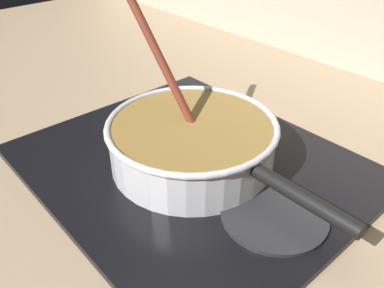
% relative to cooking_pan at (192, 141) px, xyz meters
% --- Properties ---
extents(ground, '(2.40, 1.60, 0.04)m').
position_rel_cooking_pan_xyz_m(ground, '(-0.08, -0.18, -0.08)').
color(ground, '#9E8466').
extents(hob_plate, '(0.56, 0.48, 0.01)m').
position_rel_cooking_pan_xyz_m(hob_plate, '(-0.00, -0.00, -0.05)').
color(hob_plate, black).
rests_on(hob_plate, ground).
extents(burner_ring, '(0.18, 0.18, 0.01)m').
position_rel_cooking_pan_xyz_m(burner_ring, '(-0.00, -0.00, -0.04)').
color(burner_ring, '#592D0C').
rests_on(burner_ring, hob_plate).
extents(spare_burner, '(0.16, 0.16, 0.01)m').
position_rel_cooking_pan_xyz_m(spare_burner, '(0.18, -0.00, -0.04)').
color(spare_burner, '#262628').
rests_on(spare_burner, hob_plate).
extents(cooking_pan, '(0.47, 0.29, 0.30)m').
position_rel_cooking_pan_xyz_m(cooking_pan, '(0.00, 0.00, 0.00)').
color(cooking_pan, silver).
rests_on(cooking_pan, hob_plate).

